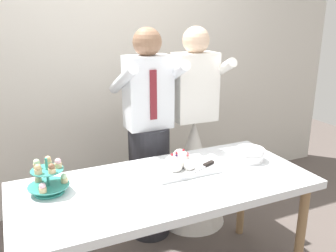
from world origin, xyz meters
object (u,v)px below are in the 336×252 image
at_px(plate_stack, 250,154).
at_px(cupcake_stand, 48,178).
at_px(person_groom, 149,148).
at_px(person_bride, 193,158).
at_px(dessert_table, 166,193).
at_px(main_cake_tray, 181,164).

bearing_deg(plate_stack, cupcake_stand, 176.23).
bearing_deg(person_groom, cupcake_stand, -148.70).
relative_size(cupcake_stand, person_bride, 0.14).
height_order(person_groom, person_bride, same).
distance_m(dessert_table, main_cake_tray, 0.24).
bearing_deg(cupcake_stand, person_groom, 31.30).
bearing_deg(person_bride, person_groom, -176.16).
distance_m(dessert_table, person_groom, 0.66).
bearing_deg(person_groom, dessert_table, -102.94).
distance_m(cupcake_stand, plate_stack, 1.32).
bearing_deg(main_cake_tray, plate_stack, -7.21).
bearing_deg(cupcake_stand, main_cake_tray, -1.69).
xyz_separation_m(main_cake_tray, person_bride, (0.39, 0.54, -0.23)).
height_order(dessert_table, main_cake_tray, main_cake_tray).
distance_m(cupcake_stand, main_cake_tray, 0.83).
distance_m(plate_stack, person_bride, 0.66).
xyz_separation_m(plate_stack, person_bride, (-0.11, 0.60, -0.24)).
xyz_separation_m(dessert_table, cupcake_stand, (-0.66, 0.15, 0.16)).
relative_size(cupcake_stand, plate_stack, 1.15).
distance_m(cupcake_stand, person_bride, 1.35).
distance_m(main_cake_tray, person_groom, 0.52).
relative_size(dessert_table, person_bride, 1.08).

